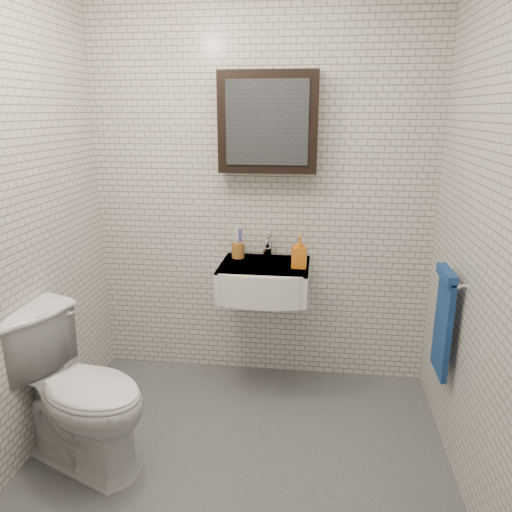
# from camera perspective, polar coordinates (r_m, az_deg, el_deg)

# --- Properties ---
(ground) EXTENTS (2.20, 2.00, 0.01)m
(ground) POSITION_cam_1_polar(r_m,az_deg,el_deg) (2.82, -2.09, -22.39)
(ground) COLOR #505258
(ground) RESTS_ON ground
(room_shell) EXTENTS (2.22, 2.02, 2.51)m
(room_shell) POSITION_cam_1_polar(r_m,az_deg,el_deg) (2.23, -2.48, 8.46)
(room_shell) COLOR silver
(room_shell) RESTS_ON ground
(washbasin) EXTENTS (0.55, 0.50, 0.20)m
(washbasin) POSITION_cam_1_polar(r_m,az_deg,el_deg) (3.09, 0.90, -2.82)
(washbasin) COLOR white
(washbasin) RESTS_ON room_shell
(faucet) EXTENTS (0.06, 0.20, 0.15)m
(faucet) POSITION_cam_1_polar(r_m,az_deg,el_deg) (3.23, 1.31, 1.02)
(faucet) COLOR silver
(faucet) RESTS_ON washbasin
(mirror_cabinet) EXTENTS (0.60, 0.15, 0.60)m
(mirror_cabinet) POSITION_cam_1_polar(r_m,az_deg,el_deg) (3.12, 1.39, 15.01)
(mirror_cabinet) COLOR black
(mirror_cabinet) RESTS_ON room_shell
(towel_rail) EXTENTS (0.09, 0.30, 0.58)m
(towel_rail) POSITION_cam_1_polar(r_m,az_deg,el_deg) (2.81, 20.67, -6.64)
(towel_rail) COLOR silver
(towel_rail) RESTS_ON room_shell
(toothbrush_cup) EXTENTS (0.11, 0.11, 0.22)m
(toothbrush_cup) POSITION_cam_1_polar(r_m,az_deg,el_deg) (3.23, -2.06, 0.77)
(toothbrush_cup) COLOR #A16528
(toothbrush_cup) RESTS_ON washbasin
(soap_bottle) EXTENTS (0.09, 0.09, 0.20)m
(soap_bottle) POSITION_cam_1_polar(r_m,az_deg,el_deg) (3.03, 4.97, 0.50)
(soap_bottle) COLOR orange
(soap_bottle) RESTS_ON washbasin
(toilet) EXTENTS (0.91, 0.72, 0.81)m
(toilet) POSITION_cam_1_polar(r_m,az_deg,el_deg) (2.76, -19.65, -14.36)
(toilet) COLOR white
(toilet) RESTS_ON ground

